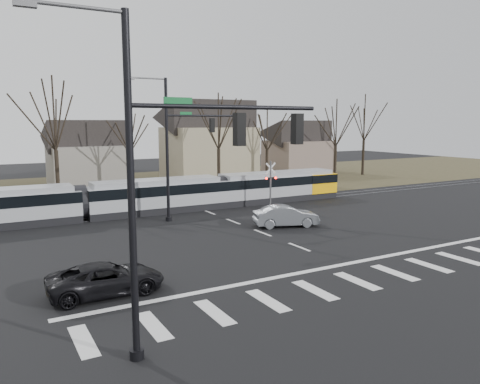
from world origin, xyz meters
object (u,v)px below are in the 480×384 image
tram (155,195)px  suv (106,279)px  rail_crossing_signal (271,187)px  sedan (286,216)px

tram → suv: tram is taller
suv → rail_crossing_signal: rail_crossing_signal is taller
sedan → suv: sedan is taller
tram → rail_crossing_signal: rail_crossing_signal is taller
tram → sedan: size_ratio=7.48×
suv → rail_crossing_signal: (16.48, 12.87, 1.22)m
tram → sedan: tram is taller
tram → rail_crossing_signal: bearing=-20.1°
sedan → suv: bearing=134.7°
suv → rail_crossing_signal: 20.95m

